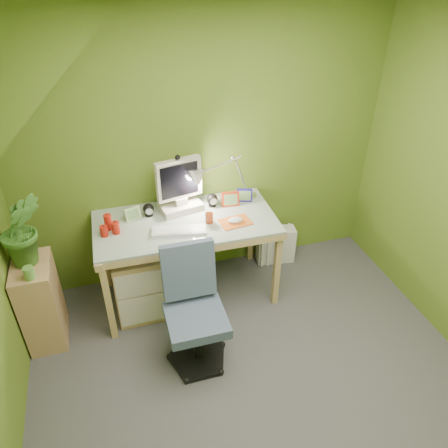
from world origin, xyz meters
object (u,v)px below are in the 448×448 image
object	(u,v)px
desk_lamp	(232,168)
radiator	(276,245)
monitor	(179,184)
desk	(188,259)
potted_plant	(22,229)
task_chair	(196,319)
side_ledge	(41,303)

from	to	relation	value
desk_lamp	radiator	world-z (taller)	desk_lamp
monitor	desk_lamp	xyz separation A→B (m)	(0.45, 0.00, 0.08)
radiator	desk	bearing A→B (deg)	-158.33
desk	radiator	bearing A→B (deg)	15.16
desk_lamp	potted_plant	bearing A→B (deg)	-159.91
monitor	potted_plant	world-z (taller)	potted_plant
desk_lamp	radiator	size ratio (longest dim) A/B	1.78
potted_plant	task_chair	size ratio (longest dim) A/B	0.65
potted_plant	task_chair	distance (m)	1.37
desk	potted_plant	world-z (taller)	potted_plant
desk_lamp	side_ledge	distance (m)	1.84
desk	side_ledge	xyz separation A→B (m)	(-1.19, -0.18, -0.03)
desk	task_chair	distance (m)	0.76
side_ledge	potted_plant	xyz separation A→B (m)	(0.02, 0.05, 0.65)
side_ledge	monitor	bearing A→B (deg)	16.72
side_ledge	task_chair	bearing A→B (deg)	-27.74
desk_lamp	side_ledge	world-z (taller)	desk_lamp
desk	radiator	distance (m)	0.98
side_ledge	desk_lamp	bearing A→B (deg)	12.30
monitor	side_ledge	bearing A→B (deg)	-174.56
desk	desk_lamp	distance (m)	0.87
desk	desk_lamp	xyz separation A→B (m)	(0.45, 0.18, 0.72)
potted_plant	task_chair	bearing A→B (deg)	-30.13
desk	task_chair	size ratio (longest dim) A/B	1.69
potted_plant	desk	bearing A→B (deg)	6.21
monitor	desk_lamp	world-z (taller)	desk_lamp
desk	desk_lamp	world-z (taller)	desk_lamp
monitor	task_chair	distance (m)	1.11
side_ledge	task_chair	size ratio (longest dim) A/B	0.84
desk	monitor	xyz separation A→B (m)	(-0.00, 0.18, 0.64)
potted_plant	task_chair	world-z (taller)	potted_plant
monitor	desk_lamp	size ratio (longest dim) A/B	0.76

